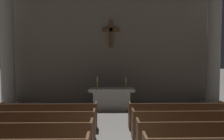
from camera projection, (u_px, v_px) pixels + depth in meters
pew_left_row_2 at (26, 139)px, 5.72m from camera, size 3.42×0.50×0.95m
pew_left_row_3 at (39, 126)px, 6.82m from camera, size 3.42×0.50×0.95m
pew_left_row_4 at (48, 116)px, 7.91m from camera, size 3.42×0.50×0.95m
pew_right_row_2 at (203, 138)px, 5.81m from camera, size 3.42×0.50×0.95m
pew_right_row_3 at (188, 125)px, 6.90m from camera, size 3.42×0.50×0.95m
pew_right_row_4 at (177, 115)px, 8.00m from camera, size 3.42×0.50×0.95m
column_left_third at (7, 47)px, 11.28m from camera, size 1.02×1.02×6.24m
column_right_third at (214, 47)px, 11.48m from camera, size 1.02×1.02×6.24m
altar at (111, 98)px, 10.95m from camera, size 2.20×0.90×1.01m
candlestick_left at (97, 85)px, 10.89m from camera, size 0.16×0.16×0.56m
candlestick_right at (126, 85)px, 10.92m from camera, size 0.16×0.16×0.56m
apse_with_cross at (111, 40)px, 12.72m from camera, size 11.55×0.43×6.93m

